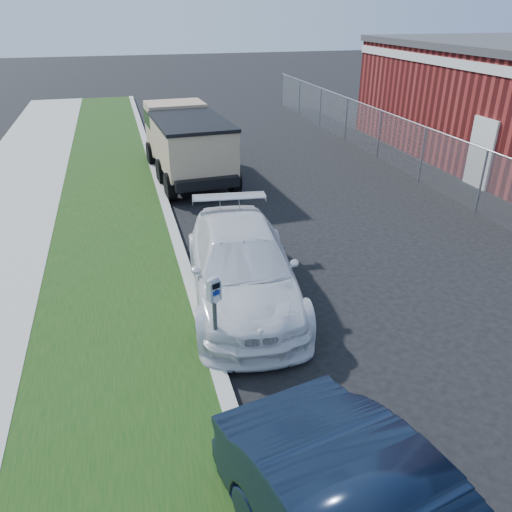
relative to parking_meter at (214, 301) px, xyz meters
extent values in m
plane|color=black|center=(2.56, 0.79, -1.24)|extent=(120.00, 120.00, 0.00)
cube|color=gray|center=(-0.04, 2.79, -1.16)|extent=(0.25, 50.00, 0.15)
cube|color=#12350E|center=(-1.64, 2.79, -1.17)|extent=(3.00, 50.00, 0.13)
plane|color=slate|center=(8.56, 7.79, -0.34)|extent=(0.00, 30.00, 30.00)
cylinder|color=gray|center=(8.56, 7.79, 0.56)|extent=(0.04, 30.00, 0.04)
cylinder|color=gray|center=(8.56, 4.79, -0.34)|extent=(0.06, 0.06, 1.80)
cylinder|color=gray|center=(8.56, 7.79, -0.34)|extent=(0.06, 0.06, 1.80)
cylinder|color=gray|center=(8.56, 10.79, -0.34)|extent=(0.06, 0.06, 1.80)
cylinder|color=gray|center=(8.56, 13.79, -0.34)|extent=(0.06, 0.06, 1.80)
cylinder|color=gray|center=(8.56, 16.79, -0.34)|extent=(0.06, 0.06, 1.80)
cylinder|color=gray|center=(8.56, 19.79, -0.34)|extent=(0.06, 0.06, 1.80)
cylinder|color=gray|center=(8.56, 22.79, -0.34)|extent=(0.06, 0.06, 1.80)
cube|color=silver|center=(10.04, 8.79, 2.36)|extent=(0.06, 14.00, 0.30)
cube|color=silver|center=(10.01, 6.79, -0.14)|extent=(0.08, 1.10, 2.20)
cylinder|color=#3F4247|center=(0.00, 0.00, -0.55)|extent=(0.09, 0.09, 1.10)
cube|color=gray|center=(0.00, 0.00, 0.19)|extent=(0.23, 0.20, 0.33)
ellipsoid|color=gray|center=(0.00, 0.00, 0.36)|extent=(0.25, 0.21, 0.13)
cube|color=black|center=(0.03, -0.06, 0.30)|extent=(0.13, 0.06, 0.09)
cube|color=navy|center=(0.03, -0.06, 0.18)|extent=(0.11, 0.05, 0.08)
cylinder|color=silver|center=(0.03, -0.06, 0.06)|extent=(0.11, 0.05, 0.12)
cube|color=#3F4247|center=(0.03, -0.06, 0.21)|extent=(0.04, 0.02, 0.05)
imported|color=white|center=(0.91, 1.99, -0.52)|extent=(2.59, 5.19, 1.45)
cube|color=black|center=(1.09, 10.12, -0.61)|extent=(2.25, 5.69, 0.31)
cube|color=tan|center=(0.97, 12.12, 0.11)|extent=(2.14, 1.69, 1.74)
cube|color=black|center=(0.97, 12.12, 0.46)|extent=(2.17, 1.71, 0.52)
cube|color=tan|center=(1.13, 9.42, 0.11)|extent=(2.31, 3.78, 1.40)
cube|color=black|center=(1.13, 9.42, 0.84)|extent=(2.40, 3.87, 0.10)
cube|color=black|center=(0.92, 12.95, -0.67)|extent=(2.10, 0.26, 0.26)
cylinder|color=black|center=(-0.03, 11.98, -0.80)|extent=(0.33, 0.89, 0.87)
cylinder|color=black|center=(1.97, 12.10, -0.80)|extent=(0.33, 0.89, 0.87)
cylinder|color=black|center=(0.11, 9.63, -0.80)|extent=(0.33, 0.89, 0.87)
cylinder|color=black|center=(2.11, 9.75, -0.80)|extent=(0.33, 0.89, 0.87)
cylinder|color=black|center=(0.20, 8.06, -0.80)|extent=(0.33, 0.89, 0.87)
cylinder|color=black|center=(2.21, 8.18, -0.80)|extent=(0.33, 0.89, 0.87)
camera|label=1|loc=(-1.12, -6.49, 4.06)|focal=35.00mm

